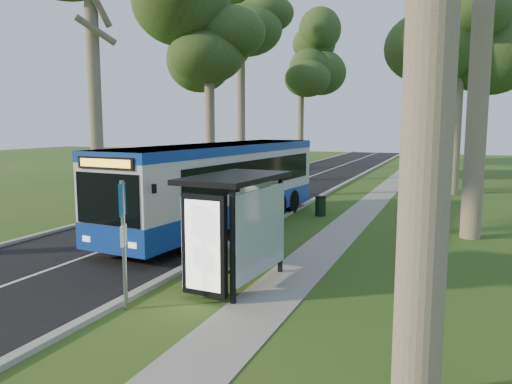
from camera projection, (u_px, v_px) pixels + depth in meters
ground at (206, 258)px, 15.12m from camera, size 120.00×120.00×0.00m
road at (236, 203)px, 25.60m from camera, size 7.00×100.00×0.02m
kerb_east at (301, 206)px, 24.31m from camera, size 0.25×100.00×0.12m
kerb_west at (176, 199)px, 26.89m from camera, size 0.25×100.00×0.12m
centre_line at (236, 203)px, 25.60m from camera, size 0.12×100.00×0.00m
footpath at (363, 211)px, 23.21m from camera, size 1.50×100.00×0.02m
bus at (221, 185)px, 19.45m from camera, size 3.77×12.55×3.27m
bus_stop_sign at (123, 231)px, 10.74m from camera, size 0.18×0.39×2.85m
bus_shelter at (233, 211)px, 12.03m from camera, size 1.97×3.35×2.78m
litter_bin at (321, 206)px, 22.13m from camera, size 0.50×0.50×0.88m
car_white at (230, 171)px, 35.97m from camera, size 2.15×4.23×1.38m
car_silver at (262, 162)px, 44.13m from camera, size 1.66×4.62×1.51m
tree_west_c at (209, 19)px, 33.50m from camera, size 5.20×5.20×14.96m
tree_west_d at (241, 11)px, 43.08m from camera, size 5.20×5.20×18.58m
tree_west_e at (301, 59)px, 51.75m from camera, size 5.20×5.20×14.56m
tree_east_c at (462, 15)px, 27.82m from camera, size 5.20×5.20×13.58m
tree_east_d at (477, 37)px, 38.34m from camera, size 5.20×5.20×14.39m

